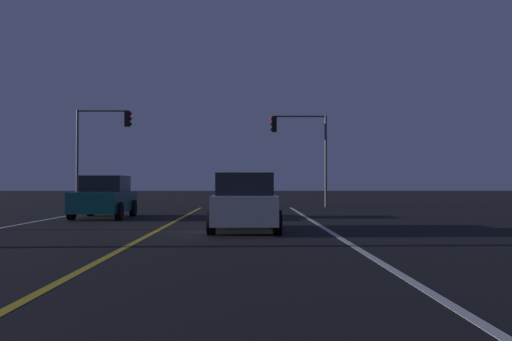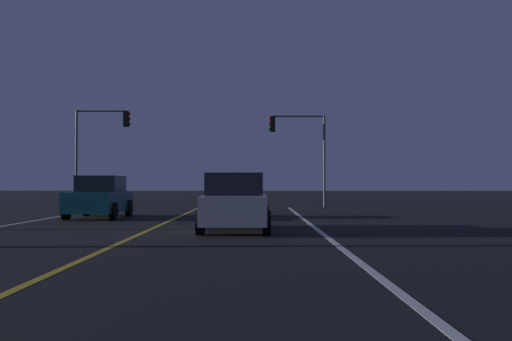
{
  "view_description": "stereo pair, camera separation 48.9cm",
  "coord_description": "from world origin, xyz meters",
  "views": [
    {
      "loc": [
        2.71,
        -0.65,
        1.43
      ],
      "look_at": [
        3.1,
        32.16,
        2.09
      ],
      "focal_mm": 41.32,
      "sensor_mm": 36.0,
      "label": 1
    },
    {
      "loc": [
        3.2,
        -0.65,
        1.43
      ],
      "look_at": [
        3.1,
        32.16,
        2.09
      ],
      "focal_mm": 41.32,
      "sensor_mm": 36.0,
      "label": 2
    }
  ],
  "objects": [
    {
      "name": "car_lead_same_lane",
      "position": [
        2.59,
        16.61,
        0.82
      ],
      "size": [
        2.02,
        4.3,
        1.7
      ],
      "rotation": [
        0.0,
        0.0,
        1.57
      ],
      "color": "black",
      "rests_on": "ground"
    },
    {
      "name": "traffic_light_near_left",
      "position": [
        -5.66,
        33.13,
        4.14
      ],
      "size": [
        3.19,
        0.36,
        5.59
      ],
      "color": "#4C4C51",
      "rests_on": "ground"
    },
    {
      "name": "lane_center_divider",
      "position": [
        0.0,
        13.32,
        0.0
      ],
      "size": [
        0.16,
        38.63,
        0.01
      ],
      "primitive_type": "cube",
      "color": "gold",
      "rests_on": "ground"
    },
    {
      "name": "lane_edge_right",
      "position": [
        5.06,
        13.32,
        0.0
      ],
      "size": [
        0.16,
        38.63,
        0.01
      ],
      "primitive_type": "cube",
      "color": "silver",
      "rests_on": "ground"
    },
    {
      "name": "car_oncoming",
      "position": [
        -3.1,
        23.1,
        0.82
      ],
      "size": [
        2.02,
        4.3,
        1.7
      ],
      "rotation": [
        0.0,
        0.0,
        -1.57
      ],
      "color": "black",
      "rests_on": "ground"
    },
    {
      "name": "traffic_light_near_right",
      "position": [
        5.57,
        33.13,
        3.95
      ],
      "size": [
        3.3,
        0.36,
        5.29
      ],
      "rotation": [
        0.0,
        0.0,
        3.14
      ],
      "color": "#4C4C51",
      "rests_on": "ground"
    }
  ]
}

